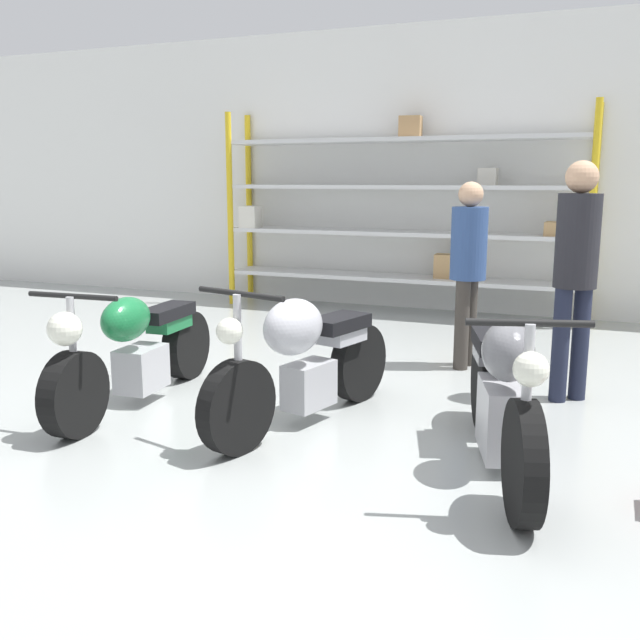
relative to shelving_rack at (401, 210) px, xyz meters
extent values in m
plane|color=#9EA3A0|center=(0.58, -4.59, -1.30)|extent=(30.00, 30.00, 0.00)
cube|color=white|center=(0.58, 0.37, 0.50)|extent=(30.00, 0.08, 3.60)
cylinder|color=gold|center=(-2.31, -0.27, -0.02)|extent=(0.08, 0.08, 2.55)
cylinder|color=gold|center=(2.26, -0.27, -0.02)|extent=(0.08, 0.08, 2.55)
cylinder|color=gold|center=(-2.31, 0.28, -0.02)|extent=(0.08, 0.08, 2.55)
cylinder|color=gold|center=(2.26, 0.28, -0.02)|extent=(0.08, 0.08, 2.55)
cube|color=silver|center=(-0.02, 0.00, -0.86)|extent=(4.56, 0.55, 0.05)
cube|color=silver|center=(-0.02, 0.00, -0.28)|extent=(4.56, 0.55, 0.05)
cube|color=silver|center=(-0.02, 0.00, 0.29)|extent=(4.56, 0.55, 0.05)
cube|color=silver|center=(-0.02, 0.00, 0.87)|extent=(4.56, 0.55, 0.05)
cube|color=silver|center=(-2.07, -0.14, -0.11)|extent=(0.25, 0.27, 0.29)
cube|color=#A87F51|center=(0.07, 0.08, 1.02)|extent=(0.28, 0.23, 0.26)
cube|color=silver|center=(1.05, 0.08, 0.42)|extent=(0.23, 0.19, 0.20)
cube|color=tan|center=(1.92, -0.06, -0.18)|extent=(0.33, 0.30, 0.16)
cube|color=tan|center=(0.59, 0.04, -0.69)|extent=(0.30, 0.24, 0.30)
cylinder|color=black|center=(-0.76, -5.23, -1.01)|extent=(0.18, 0.59, 0.58)
cylinder|color=black|center=(-0.85, -3.72, -1.01)|extent=(0.18, 0.59, 0.58)
cube|color=#ADADB2|center=(-0.80, -4.42, -1.04)|extent=(0.29, 0.42, 0.33)
ellipsoid|color=#196B38|center=(-0.79, -4.59, -0.62)|extent=(0.31, 0.51, 0.33)
cube|color=black|center=(-0.83, -4.03, -0.67)|extent=(0.26, 0.60, 0.10)
cube|color=#196B38|center=(-0.83, -3.98, -0.76)|extent=(0.22, 0.42, 0.12)
cylinder|color=#ADADB2|center=(-0.76, -5.21, -0.68)|extent=(0.05, 0.05, 0.65)
sphere|color=silver|center=(-0.75, -5.28, -0.55)|extent=(0.22, 0.22, 0.22)
cylinder|color=black|center=(-0.76, -5.18, -0.36)|extent=(0.67, 0.08, 0.04)
cylinder|color=black|center=(0.38, -5.08, -1.00)|extent=(0.27, 0.61, 0.60)
cylinder|color=black|center=(0.73, -3.77, -1.00)|extent=(0.27, 0.61, 0.60)
cube|color=#ADADB2|center=(0.57, -4.38, -1.03)|extent=(0.31, 0.43, 0.32)
ellipsoid|color=#B7B7BF|center=(0.53, -4.54, -0.58)|extent=(0.44, 0.56, 0.38)
cube|color=black|center=(0.66, -4.04, -0.64)|extent=(0.39, 0.56, 0.10)
cube|color=#B7B7BF|center=(0.67, -4.00, -0.73)|extent=(0.31, 0.40, 0.12)
cylinder|color=#ADADB2|center=(0.39, -5.06, -0.65)|extent=(0.06, 0.06, 0.71)
sphere|color=silver|center=(0.37, -5.13, -0.51)|extent=(0.16, 0.16, 0.16)
cylinder|color=black|center=(0.40, -5.03, -0.29)|extent=(0.67, 0.21, 0.04)
cylinder|color=black|center=(2.14, -5.38, -0.98)|extent=(0.29, 0.64, 0.64)
cylinder|color=black|center=(1.73, -4.02, -0.98)|extent=(0.29, 0.64, 0.64)
cube|color=#ADADB2|center=(1.92, -4.65, -1.01)|extent=(0.35, 0.55, 0.43)
ellipsoid|color=slate|center=(1.97, -4.81, -0.56)|extent=(0.40, 0.49, 0.34)
cube|color=black|center=(1.83, -4.36, -0.61)|extent=(0.37, 0.54, 0.10)
cube|color=slate|center=(1.80, -4.26, -0.70)|extent=(0.30, 0.39, 0.12)
cylinder|color=#ADADB2|center=(2.13, -5.36, -0.63)|extent=(0.06, 0.06, 0.69)
sphere|color=silver|center=(2.15, -5.43, -0.49)|extent=(0.17, 0.17, 0.17)
cylinder|color=black|center=(2.12, -5.33, -0.29)|extent=(0.59, 0.21, 0.04)
cylinder|color=#1E2338|center=(2.31, -3.10, -0.86)|extent=(0.13, 0.13, 0.88)
cylinder|color=#1E2338|center=(2.17, -3.21, -0.86)|extent=(0.13, 0.13, 0.88)
cylinder|color=#232328|center=(2.24, -3.15, -0.06)|extent=(0.45, 0.45, 0.70)
sphere|color=tan|center=(2.24, -3.15, 0.41)|extent=(0.24, 0.24, 0.24)
cylinder|color=#38332D|center=(1.33, -2.37, -0.89)|extent=(0.13, 0.13, 0.81)
cylinder|color=#38332D|center=(1.29, -2.55, -0.89)|extent=(0.13, 0.13, 0.81)
cylinder|color=navy|center=(1.31, -2.46, -0.17)|extent=(0.38, 0.38, 0.64)
sphere|color=tan|center=(1.31, -2.46, 0.26)|extent=(0.22, 0.22, 0.22)
camera|label=1|loc=(2.44, -8.81, 0.39)|focal=40.00mm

